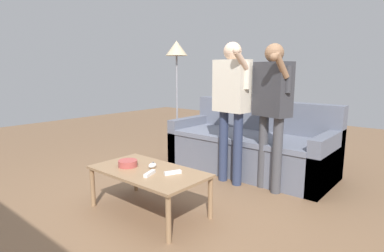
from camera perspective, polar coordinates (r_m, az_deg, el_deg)
name	(u,v)px	position (r m, az deg, el deg)	size (l,w,h in m)	color
ground_plane	(169,205)	(3.15, -4.32, -14.30)	(12.00, 12.00, 0.00)	brown
couch	(251,147)	(4.17, 10.77, -3.81)	(2.10, 0.92, 0.90)	slate
coffee_table	(148,175)	(2.90, -8.03, -8.88)	(1.09, 0.60, 0.41)	#997551
snack_bowl	(128,163)	(3.02, -11.75, -6.75)	(0.18, 0.18, 0.06)	#B24C47
game_remote_nunchuk	(152,165)	(2.94, -7.31, -7.22)	(0.06, 0.09, 0.05)	white
floor_lamp	(177,57)	(4.78, -2.86, 12.57)	(0.33, 0.33, 1.75)	#2D2D33
player_right	(272,100)	(3.39, 14.55, 4.60)	(0.45, 0.46, 1.58)	#47474C
player_center	(231,97)	(3.53, 7.28, 5.41)	(0.47, 0.37, 1.62)	#2D3856
game_remote_wand_near	(173,173)	(2.75, -3.58, -8.56)	(0.10, 0.16, 0.03)	white
game_remote_wand_far	(150,173)	(2.75, -7.83, -8.67)	(0.08, 0.16, 0.03)	white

